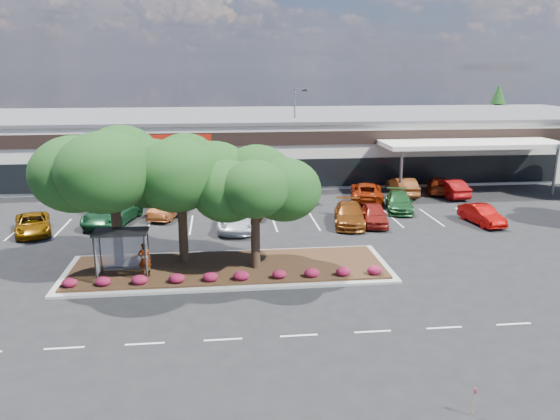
{
  "coord_description": "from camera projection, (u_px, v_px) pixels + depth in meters",
  "views": [
    {
      "loc": [
        -2.33,
        -24.75,
        11.0
      ],
      "look_at": [
        1.23,
        7.08,
        2.6
      ],
      "focal_mm": 35.0,
      "sensor_mm": 36.0,
      "label": 1
    }
  ],
  "objects": [
    {
      "name": "ground",
      "position": [
        271.0,
        298.0,
        26.83
      ],
      "size": [
        160.0,
        160.0,
        0.0
      ],
      "primitive_type": "plane",
      "color": "black",
      "rests_on": "ground"
    },
    {
      "name": "retail_store",
      "position": [
        241.0,
        143.0,
        58.63
      ],
      "size": [
        80.4,
        25.2,
        6.25
      ],
      "color": "silver",
      "rests_on": "ground"
    },
    {
      "name": "landscape_island",
      "position": [
        229.0,
        268.0,
        30.43
      ],
      "size": [
        18.0,
        6.0,
        0.26
      ],
      "color": "#9C9C97",
      "rests_on": "ground"
    },
    {
      "name": "lane_markings",
      "position": [
        254.0,
        235.0,
        36.83
      ],
      "size": [
        33.12,
        20.06,
        0.01
      ],
      "color": "silver",
      "rests_on": "ground"
    },
    {
      "name": "shrub_row",
      "position": [
        229.0,
        276.0,
        28.31
      ],
      "size": [
        17.0,
        0.8,
        0.5
      ],
      "primitive_type": null,
      "color": "maroon",
      "rests_on": "landscape_island"
    },
    {
      "name": "bus_shelter",
      "position": [
        122.0,
        240.0,
        28.27
      ],
      "size": [
        2.75,
        1.55,
        2.59
      ],
      "color": "black",
      "rests_on": "landscape_island"
    },
    {
      "name": "island_tree_west",
      "position": [
        114.0,
        198.0,
        29.23
      ],
      "size": [
        7.2,
        7.2,
        7.89
      ],
      "primitive_type": null,
      "color": "#163A12",
      "rests_on": "landscape_island"
    },
    {
      "name": "island_tree_mid",
      "position": [
        182.0,
        199.0,
        30.35
      ],
      "size": [
        6.6,
        6.6,
        7.32
      ],
      "primitive_type": null,
      "color": "#163A12",
      "rests_on": "landscape_island"
    },
    {
      "name": "island_tree_east",
      "position": [
        255.0,
        210.0,
        29.44
      ],
      "size": [
        5.8,
        5.8,
        6.5
      ],
      "primitive_type": null,
      "color": "#163A12",
      "rests_on": "landscape_island"
    },
    {
      "name": "conifer_north_east",
      "position": [
        496.0,
        118.0,
        71.65
      ],
      "size": [
        3.96,
        3.96,
        9.0
      ],
      "primitive_type": "cone",
      "color": "#163A12",
      "rests_on": "ground"
    },
    {
      "name": "person_waiting",
      "position": [
        145.0,
        259.0,
        28.74
      ],
      "size": [
        0.72,
        0.52,
        1.85
      ],
      "primitive_type": "imported",
      "rotation": [
        0.0,
        0.0,
        3.25
      ],
      "color": "#594C47",
      "rests_on": "landscape_island"
    },
    {
      "name": "light_pole",
      "position": [
        296.0,
        141.0,
        53.28
      ],
      "size": [
        1.43,
        0.5,
        9.08
      ],
      "rotation": [
        0.0,
        0.0,
        0.02
      ],
      "color": "#9C9C97",
      "rests_on": "ground"
    },
    {
      "name": "survey_stake",
      "position": [
        474.0,
        398.0,
        17.62
      ],
      "size": [
        0.07,
        0.14,
        1.01
      ],
      "color": "#A17B54",
      "rests_on": "ground"
    },
    {
      "name": "car_0",
      "position": [
        33.0,
        224.0,
        37.08
      ],
      "size": [
        3.54,
        5.23,
        1.33
      ],
      "primitive_type": "imported",
      "rotation": [
        0.0,
        0.0,
        0.3
      ],
      "color": "#6E4002",
      "rests_on": "ground"
    },
    {
      "name": "car_1",
      "position": [
        112.0,
        213.0,
        39.39
      ],
      "size": [
        4.07,
        6.42,
        1.65
      ],
      "primitive_type": "imported",
      "rotation": [
        0.0,
        0.0,
        -0.24
      ],
      "color": "#144121",
      "rests_on": "ground"
    },
    {
      "name": "car_2",
      "position": [
        168.0,
        207.0,
        41.15
      ],
      "size": [
        2.87,
        4.87,
        1.52
      ],
      "primitive_type": "imported",
      "rotation": [
        0.0,
        0.0,
        -0.29
      ],
      "color": "#612C11",
      "rests_on": "ground"
    },
    {
      "name": "car_3",
      "position": [
        253.0,
        207.0,
        41.51
      ],
      "size": [
        3.92,
        5.45,
        1.38
      ],
      "primitive_type": "imported",
      "rotation": [
        0.0,
        0.0,
        -0.37
      ],
      "color": "#6D330C",
      "rests_on": "ground"
    },
    {
      "name": "car_4",
      "position": [
        238.0,
        218.0,
        38.17
      ],
      "size": [
        3.08,
        5.83,
        1.56
      ],
      "primitive_type": "imported",
      "rotation": [
        0.0,
        0.0,
        -0.09
      ],
      "color": "silver",
      "rests_on": "ground"
    },
    {
      "name": "car_5",
      "position": [
        349.0,
        214.0,
        39.18
      ],
      "size": [
        3.07,
        5.53,
        1.52
      ],
      "primitive_type": "imported",
      "rotation": [
        0.0,
        0.0,
        -0.19
      ],
      "color": "brown",
      "rests_on": "ground"
    },
    {
      "name": "car_6",
      "position": [
        375.0,
        215.0,
        39.19
      ],
      "size": [
        2.42,
        4.48,
        1.45
      ],
      "primitive_type": "imported",
      "rotation": [
        0.0,
        0.0,
        -0.17
      ],
      "color": "maroon",
      "rests_on": "ground"
    },
    {
      "name": "car_7",
      "position": [
        399.0,
        202.0,
        43.06
      ],
      "size": [
        3.05,
        5.19,
        1.41
      ],
      "primitive_type": "imported",
      "rotation": [
        0.0,
        0.0,
        -0.23
      ],
      "color": "#1F5627",
      "rests_on": "ground"
    },
    {
      "name": "car_8",
      "position": [
        482.0,
        215.0,
        39.36
      ],
      "size": [
        2.02,
        4.34,
        1.38
      ],
      "primitive_type": "imported",
      "rotation": [
        0.0,
        0.0,
        0.14
      ],
      "color": "#8B0302",
      "rests_on": "ground"
    },
    {
      "name": "car_9",
      "position": [
        96.0,
        199.0,
        43.5
      ],
      "size": [
        3.16,
        5.1,
        1.59
      ],
      "primitive_type": "imported",
      "rotation": [
        0.0,
        0.0,
        3.47
      ],
      "color": "silver",
      "rests_on": "ground"
    },
    {
      "name": "car_10",
      "position": [
        178.0,
        193.0,
        46.15
      ],
      "size": [
        2.62,
        4.27,
        1.36
      ],
      "primitive_type": "imported",
      "rotation": [
        0.0,
        0.0,
        2.87
      ],
      "color": "#9C2106",
      "rests_on": "ground"
    },
    {
      "name": "car_11",
      "position": [
        165.0,
        200.0,
        43.07
      ],
      "size": [
        3.59,
        6.29,
        1.72
      ],
      "primitive_type": "imported",
      "rotation": [
        0.0,
        0.0,
        3.35
      ],
      "color": "#595B62",
      "rests_on": "ground"
    },
    {
      "name": "car_12",
      "position": [
        272.0,
        195.0,
        45.65
      ],
      "size": [
        2.96,
        4.28,
        1.35
      ],
      "primitive_type": "imported",
      "rotation": [
        0.0,
        0.0,
        3.52
      ],
      "color": "black",
      "rests_on": "ground"
    },
    {
      "name": "car_13",
      "position": [
        297.0,
        190.0,
        46.67
      ],
      "size": [
        3.55,
        5.34,
        1.69
      ],
      "primitive_type": "imported",
      "rotation": [
        0.0,
        0.0,
        3.49
      ],
      "color": "#682E12",
      "rests_on": "ground"
    },
    {
      "name": "car_14",
      "position": [
        366.0,
        192.0,
        46.15
      ],
      "size": [
        3.86,
        6.12,
        1.57
      ],
      "primitive_type": "imported",
      "rotation": [
        0.0,
        0.0,
        2.91
      ],
      "color": "#912307",
      "rests_on": "ground"
    },
    {
      "name": "car_15",
      "position": [
        402.0,
        186.0,
        48.15
      ],
      "size": [
        1.94,
        5.02,
        1.63
      ],
      "primitive_type": "imported",
      "rotation": [
        0.0,
        0.0,
        3.1
      ],
      "color": "brown",
      "rests_on": "ground"
    },
    {
      "name": "car_16",
      "position": [
        449.0,
        188.0,
        47.68
      ],
      "size": [
        2.12,
        4.89,
        1.57
      ],
      "primitive_type": "imported",
      "rotation": [
        0.0,
        0.0,
        3.24
      ],
      "color": "#950B0B",
      "rests_on": "ground"
    },
    {
      "name": "car_17",
      "position": [
        439.0,
        185.0,
        49.18
      ],
      "size": [
        3.64,
        5.39,
        1.45
      ],
      "primitive_type": "imported",
      "rotation": [
        0.0,
        0.0,
        2.79
      ],
      "color": "maroon",
      "rests_on": "ground"
    }
  ]
}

